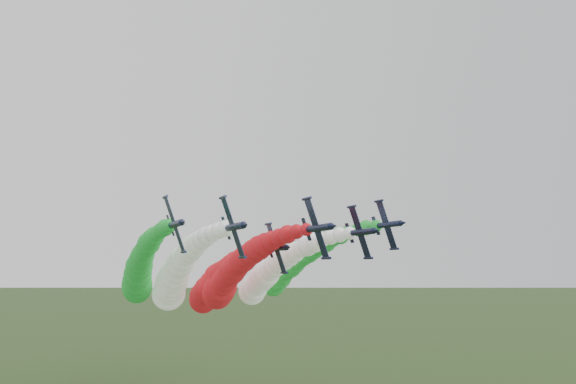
% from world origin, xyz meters
% --- Properties ---
extents(jet_lead, '(12.40, 78.95, 21.96)m').
position_xyz_m(jet_lead, '(-3.83, 41.79, 36.06)').
color(jet_lead, black).
rests_on(jet_lead, ground).
extents(jet_inner_left, '(12.79, 79.34, 22.35)m').
position_xyz_m(jet_inner_left, '(-15.66, 46.99, 36.12)').
color(jet_inner_left, black).
rests_on(jet_inner_left, ground).
extents(jet_inner_right, '(12.34, 78.89, 21.90)m').
position_xyz_m(jet_inner_right, '(9.28, 49.50, 36.51)').
color(jet_inner_right, black).
rests_on(jet_inner_right, ground).
extents(jet_outer_left, '(12.35, 78.90, 21.92)m').
position_xyz_m(jet_outer_left, '(-22.00, 57.81, 37.16)').
color(jet_outer_left, black).
rests_on(jet_outer_left, ground).
extents(jet_outer_right, '(12.08, 78.63, 21.64)m').
position_xyz_m(jet_outer_right, '(17.62, 52.33, 38.66)').
color(jet_outer_right, black).
rests_on(jet_outer_right, ground).
extents(jet_trail, '(12.58, 79.13, 22.15)m').
position_xyz_m(jet_trail, '(-1.60, 62.77, 33.43)').
color(jet_trail, black).
rests_on(jet_trail, ground).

